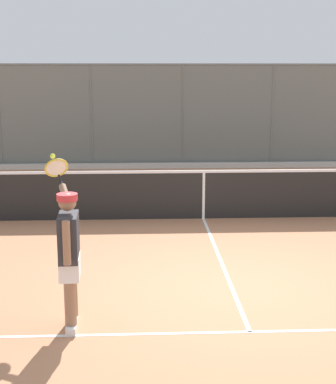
# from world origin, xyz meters

# --- Properties ---
(ground_plane) EXTENTS (60.00, 60.00, 0.00)m
(ground_plane) POSITION_xyz_m (0.00, 0.00, 0.00)
(ground_plane) COLOR #B27551
(court_line_markings) EXTENTS (8.32, 8.96, 0.01)m
(court_line_markings) POSITION_xyz_m (0.00, 1.56, 0.00)
(court_line_markings) COLOR white
(court_line_markings) RESTS_ON ground
(fence_backdrop) EXTENTS (18.93, 1.37, 3.02)m
(fence_backdrop) POSITION_xyz_m (0.00, -10.28, 1.35)
(fence_backdrop) COLOR slate
(fence_backdrop) RESTS_ON ground
(tennis_net) EXTENTS (10.69, 0.09, 1.07)m
(tennis_net) POSITION_xyz_m (0.00, -3.70, 0.49)
(tennis_net) COLOR #2D2D2D
(tennis_net) RESTS_ON ground
(tennis_player) EXTENTS (0.51, 1.32, 1.85)m
(tennis_player) POSITION_xyz_m (2.01, 0.97, 0.90)
(tennis_player) COLOR silver
(tennis_player) RESTS_ON ground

